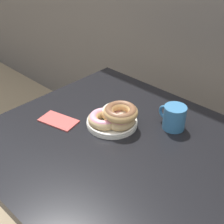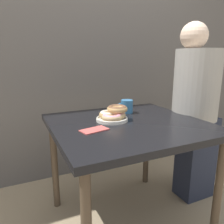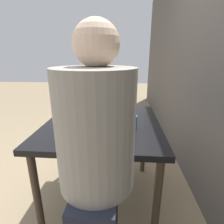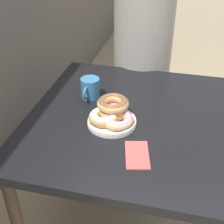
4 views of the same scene
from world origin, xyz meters
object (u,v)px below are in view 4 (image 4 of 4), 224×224
Objects in this scene: person_figure at (143,56)px; napkin at (137,155)px; dining_table at (131,131)px; donut_plate at (112,114)px; coffee_mug at (90,88)px.

person_figure reaches higher than napkin.
napkin reaches higher than dining_table.
person_figure is at bearing 4.63° from dining_table.
dining_table is 0.65m from person_figure.
coffee_mug is (0.18, 0.15, 0.01)m from donut_plate.
coffee_mug is at bearing 39.68° from donut_plate.
donut_plate is at bearing 133.61° from dining_table.
napkin is (-0.37, -0.29, -0.05)m from coffee_mug.
coffee_mug is at bearing 38.46° from napkin.
coffee_mug is at bearing 63.59° from dining_table.
dining_table is 4.06× the size of donut_plate.
coffee_mug reaches higher than donut_plate.
coffee_mug is 0.56m from person_figure.
person_figure is 8.16× the size of napkin.
person_figure is at bearing 7.60° from napkin.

